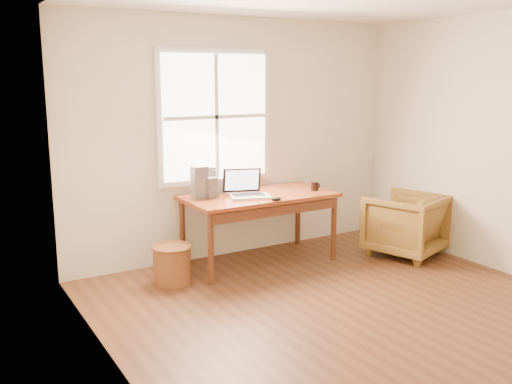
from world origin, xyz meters
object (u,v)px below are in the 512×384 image
(wicker_stool, at_px, (172,265))
(coffee_mug, at_px, (315,186))
(cd_stack_a, at_px, (208,181))
(desk, at_px, (259,196))
(armchair, at_px, (405,224))
(laptop, at_px, (250,182))

(wicker_stool, distance_m, coffee_mug, 1.79)
(cd_stack_a, bearing_deg, coffee_mug, -18.62)
(desk, xyz_separation_m, armchair, (1.55, -0.59, -0.38))
(desk, relative_size, coffee_mug, 17.66)
(desk, bearing_deg, cd_stack_a, 151.85)
(laptop, xyz_separation_m, coffee_mug, (0.79, -0.04, -0.12))
(desk, bearing_deg, laptop, -152.53)
(wicker_stool, bearing_deg, coffee_mug, -0.68)
(desk, relative_size, wicker_stool, 4.41)
(coffee_mug, distance_m, cd_stack_a, 1.17)
(armchair, bearing_deg, cd_stack_a, -41.05)
(desk, distance_m, cd_stack_a, 0.56)
(wicker_stool, bearing_deg, laptop, 1.22)
(armchair, bearing_deg, desk, -39.28)
(laptop, bearing_deg, wicker_stool, -160.21)
(cd_stack_a, bearing_deg, armchair, -22.64)
(wicker_stool, relative_size, coffee_mug, 4.00)
(coffee_mug, bearing_deg, wicker_stool, -175.66)
(wicker_stool, bearing_deg, desk, 5.51)
(wicker_stool, height_order, laptop, laptop)
(wicker_stool, xyz_separation_m, coffee_mug, (1.68, -0.02, 0.61))
(armchair, height_order, coffee_mug, coffee_mug)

